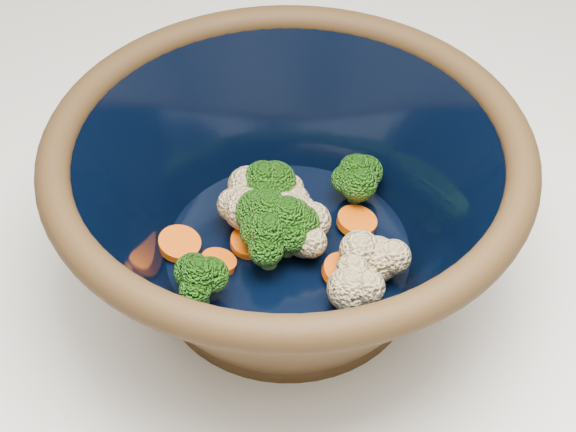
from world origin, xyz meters
TOP-DOWN VIEW (x-y plane):
  - mixing_bowl at (-0.04, 0.08)m, footprint 0.36×0.36m
  - vegetable_pile at (-0.04, 0.08)m, footprint 0.17×0.14m

SIDE VIEW (x-z plane):
  - vegetable_pile at x=-0.04m, z-range 0.93..0.98m
  - mixing_bowl at x=-0.04m, z-range 0.91..1.04m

